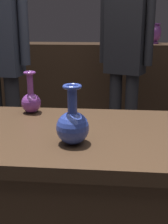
{
  "coord_description": "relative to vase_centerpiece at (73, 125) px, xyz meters",
  "views": [
    {
      "loc": [
        0.06,
        -1.11,
        1.22
      ],
      "look_at": [
        -0.03,
        -0.06,
        0.9
      ],
      "focal_mm": 47.86,
      "sensor_mm": 36.0,
      "label": 1
    }
  ],
  "objects": [
    {
      "name": "visitor_near_left",
      "position": [
        -0.69,
        1.16,
        0.13
      ],
      "size": [
        0.47,
        0.22,
        1.69
      ],
      "rotation": [
        0.0,
        0.0,
        3.0
      ],
      "color": "#232328",
      "rests_on": "ground_plane"
    },
    {
      "name": "vase_tall_behind",
      "position": [
        -0.25,
        0.36,
        -0.01
      ],
      "size": [
        0.09,
        0.09,
        0.2
      ],
      "color": "#7A388E",
      "rests_on": "display_plinth"
    },
    {
      "name": "vase_centerpiece",
      "position": [
        0.0,
        0.0,
        0.0
      ],
      "size": [
        0.12,
        0.12,
        0.22
      ],
      "color": "#2D429E",
      "rests_on": "display_plinth"
    },
    {
      "name": "display_plinth",
      "position": [
        0.07,
        0.13,
        -0.47
      ],
      "size": [
        1.2,
        0.64,
        0.8
      ],
      "color": "#422D1E",
      "rests_on": "ground_plane"
    },
    {
      "name": "visitor_center_back",
      "position": [
        0.24,
        1.58,
        0.08
      ],
      "size": [
        0.44,
        0.29,
        1.61
      ],
      "rotation": [
        0.0,
        0.0,
        2.73
      ],
      "color": "#232328",
      "rests_on": "ground_plane"
    },
    {
      "name": "back_display_shelf",
      "position": [
        0.07,
        2.33,
        -0.38
      ],
      "size": [
        2.6,
        0.4,
        0.99
      ],
      "color": "#382619",
      "rests_on": "ground_plane"
    },
    {
      "name": "shelf_vase_right",
      "position": [
        0.59,
        2.35,
        0.23
      ],
      "size": [
        0.12,
        0.12,
        0.21
      ],
      "color": "#7A388E",
      "rests_on": "back_display_shelf"
    }
  ]
}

